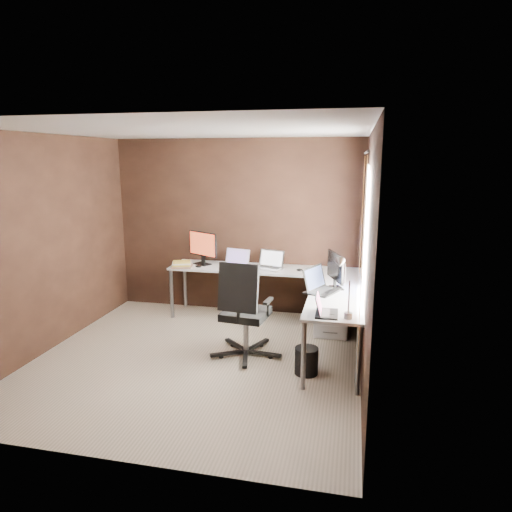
{
  "coord_description": "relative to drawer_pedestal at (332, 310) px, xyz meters",
  "views": [
    {
      "loc": [
        1.67,
        -4.53,
        2.23
      ],
      "look_at": [
        0.47,
        0.95,
        1.02
      ],
      "focal_mm": 32.0,
      "sensor_mm": 36.0,
      "label": 1
    }
  ],
  "objects": [
    {
      "name": "room",
      "position": [
        -1.09,
        -1.08,
        0.98
      ],
      "size": [
        3.6,
        3.6,
        2.5
      ],
      "color": "#BBA892",
      "rests_on": "ground"
    },
    {
      "name": "laptop_black_small",
      "position": [
        -0.02,
        -1.4,
        0.48
      ],
      "size": [
        0.23,
        0.31,
        0.21
      ],
      "rotation": [
        0.0,
        0.0,
        1.6
      ],
      "color": "black",
      "rests_on": "desk"
    },
    {
      "name": "laptop_black_big",
      "position": [
        -0.12,
        -0.61,
        0.49
      ],
      "size": [
        0.45,
        0.51,
        0.28
      ],
      "rotation": [
        0.0,
        0.0,
        1.14
      ],
      "color": "black",
      "rests_on": "desk"
    },
    {
      "name": "office_chair",
      "position": [
        -0.93,
        -0.94,
        0.03
      ],
      "size": [
        0.63,
        0.63,
        1.13
      ],
      "rotation": [
        0.0,
        0.0,
        -0.11
      ],
      "color": "black",
      "rests_on": "ground"
    },
    {
      "name": "desk",
      "position": [
        -0.59,
        -0.11,
        0.38
      ],
      "size": [
        2.65,
        2.25,
        0.73
      ],
      "color": "white",
      "rests_on": "ground"
    },
    {
      "name": "monitor_left",
      "position": [
        -1.86,
        0.39,
        0.69
      ],
      "size": [
        0.48,
        0.29,
        0.47
      ],
      "rotation": [
        0.0,
        0.0,
        -0.51
      ],
      "color": "black",
      "rests_on": "desk"
    },
    {
      "name": "desk_lamp",
      "position": [
        0.15,
        -1.41,
        0.79
      ],
      "size": [
        0.19,
        0.22,
        0.57
      ],
      "rotation": [
        0.0,
        0.0,
        0.12
      ],
      "color": "slate",
      "rests_on": "desk"
    },
    {
      "name": "mouse_corner",
      "position": [
        -0.46,
        0.27,
        0.45
      ],
      "size": [
        0.09,
        0.06,
        0.03
      ],
      "primitive_type": "ellipsoid",
      "rotation": [
        0.0,
        0.0,
        0.0
      ],
      "color": "black",
      "rests_on": "desk"
    },
    {
      "name": "book_stack",
      "position": [
        -2.1,
        0.15,
        0.47
      ],
      "size": [
        0.31,
        0.28,
        0.09
      ],
      "rotation": [
        0.0,
        0.0,
        0.29
      ],
      "color": "#926A4E",
      "rests_on": "desk"
    },
    {
      "name": "monitor_right",
      "position": [
        0.05,
        -0.47,
        0.67
      ],
      "size": [
        0.22,
        0.49,
        0.42
      ],
      "rotation": [
        0.0,
        0.0,
        1.94
      ],
      "color": "black",
      "rests_on": "desk"
    },
    {
      "name": "laptop_white",
      "position": [
        -1.37,
        0.33,
        0.48
      ],
      "size": [
        0.42,
        0.34,
        0.24
      ],
      "rotation": [
        0.0,
        0.0,
        -0.24
      ],
      "color": "white",
      "rests_on": "desk"
    },
    {
      "name": "wastebasket",
      "position": [
        -0.19,
        -1.23,
        -0.16
      ],
      "size": [
        0.27,
        0.27,
        0.29
      ],
      "primitive_type": "cylinder",
      "rotation": [
        0.0,
        0.0,
        0.11
      ],
      "color": "black",
      "rests_on": "ground"
    },
    {
      "name": "mouse_left",
      "position": [
        -1.86,
        0.18,
        0.45
      ],
      "size": [
        0.11,
        0.08,
        0.04
      ],
      "primitive_type": "ellipsoid",
      "rotation": [
        0.0,
        0.0,
        0.28
      ],
      "color": "black",
      "rests_on": "desk"
    },
    {
      "name": "laptop_silver",
      "position": [
        -0.89,
        0.35,
        0.48
      ],
      "size": [
        0.43,
        0.36,
        0.25
      ],
      "rotation": [
        0.0,
        0.0,
        -0.29
      ],
      "color": "silver",
      "rests_on": "desk"
    },
    {
      "name": "drawer_pedestal",
      "position": [
        0.0,
        0.0,
        0.0
      ],
      "size": [
        0.42,
        0.5,
        0.6
      ],
      "primitive_type": "cube",
      "color": "white",
      "rests_on": "ground"
    }
  ]
}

